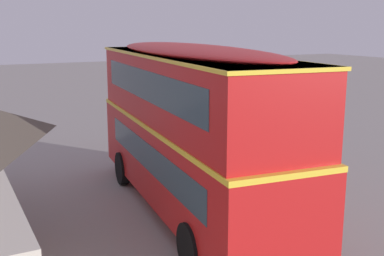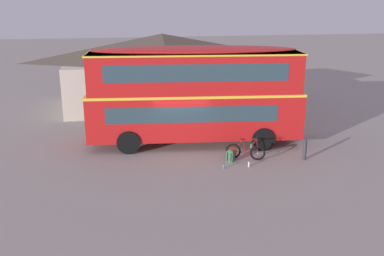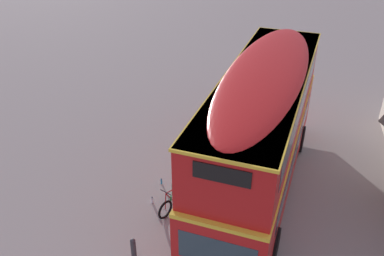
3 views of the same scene
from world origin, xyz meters
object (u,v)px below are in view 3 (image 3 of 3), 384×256
Objects in this scene: double_decker_bus at (261,126)px; backpack_on_ground at (177,189)px; water_bottle_blue_sports at (161,181)px; touring_bicycle at (176,199)px; water_bottle_clear_plastic at (152,200)px; kerb_bollard at (134,251)px.

backpack_on_ground is at bearing -67.73° from double_decker_bus.
double_decker_bus is 3.75m from backpack_on_ground.
backpack_on_ground is at bearing 56.87° from water_bottle_blue_sports.
touring_bicycle is 7.21× the size of water_bottle_blue_sports.
touring_bicycle reaches higher than backpack_on_ground.
touring_bicycle is 1.50m from water_bottle_blue_sports.
double_decker_bus is 6.30× the size of touring_bicycle.
kerb_bollard is at bearing 7.84° from water_bottle_clear_plastic.
touring_bicycle reaches higher than water_bottle_clear_plastic.
water_bottle_clear_plastic is at bearing -92.43° from touring_bicycle.
water_bottle_clear_plastic is at bearing 1.06° from water_bottle_blue_sports.
kerb_bollard is (3.80, 0.39, 0.39)m from water_bottle_blue_sports.
water_bottle_blue_sports is (-1.15, -0.92, -0.27)m from touring_bicycle.
kerb_bollard is at bearing -34.70° from double_decker_bus.
water_bottle_blue_sports is at bearing -174.14° from kerb_bollard.
backpack_on_ground reaches higher than water_bottle_blue_sports.
double_decker_bus is 4.33m from water_bottle_blue_sports.
double_decker_bus is 45.43× the size of water_bottle_blue_sports.
double_decker_bus reaches higher than backpack_on_ground.
touring_bicycle is at bearing 87.57° from water_bottle_clear_plastic.
water_bottle_clear_plastic is 2.74m from kerb_bollard.
kerb_bollard is (2.65, -0.53, 0.13)m from touring_bicycle.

